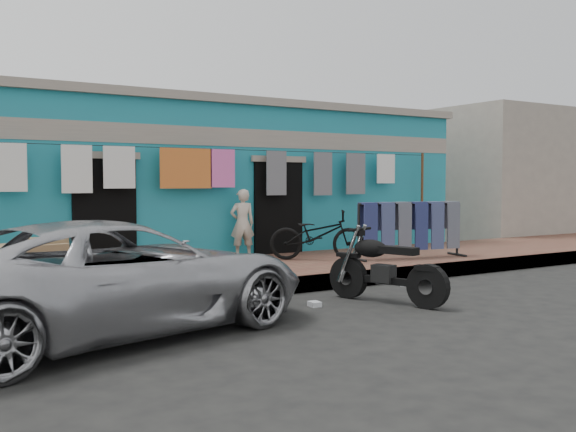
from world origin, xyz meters
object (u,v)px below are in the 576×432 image
object	(u,v)px
bicycle	(317,229)
charpoy	(28,261)
car	(115,275)
jeans_rack	(410,229)
seated_person	(242,223)
motorcycle	(387,266)

from	to	relation	value
bicycle	charpoy	distance (m)	5.01
car	jeans_rack	distance (m)	6.58
seated_person	jeans_rack	xyz separation A→B (m)	(2.66, -1.74, -0.10)
motorcycle	charpoy	xyz separation A→B (m)	(-4.15, 3.12, 0.02)
bicycle	jeans_rack	world-z (taller)	bicycle
charpoy	jeans_rack	size ratio (longest dim) A/B	0.78
car	bicycle	bearing A→B (deg)	-72.33
bicycle	charpoy	xyz separation A→B (m)	(-5.00, 0.17, -0.27)
car	seated_person	bearing A→B (deg)	-56.55
charpoy	jeans_rack	distance (m)	6.71
car	jeans_rack	xyz separation A→B (m)	(6.24, 2.09, 0.14)
jeans_rack	car	bearing A→B (deg)	-161.53
bicycle	charpoy	size ratio (longest dim) A/B	0.95
seated_person	motorcycle	xyz separation A→B (m)	(0.16, -4.00, -0.39)
bicycle	motorcycle	world-z (taller)	bicycle
motorcycle	charpoy	bearing A→B (deg)	123.95
seated_person	charpoy	bearing A→B (deg)	24.49
car	seated_person	xyz separation A→B (m)	(3.59, 3.82, 0.24)
seated_person	bicycle	world-z (taller)	seated_person
car	bicycle	size ratio (longest dim) A/B	2.68
motorcycle	charpoy	size ratio (longest dim) A/B	0.92
seated_person	charpoy	world-z (taller)	seated_person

